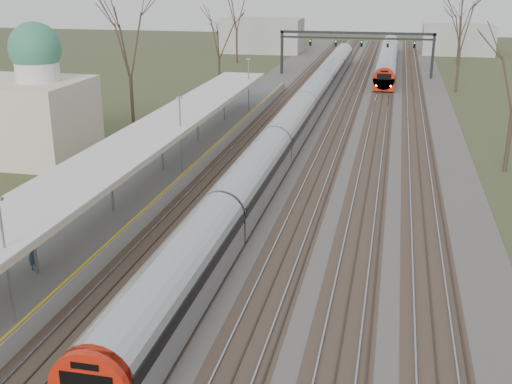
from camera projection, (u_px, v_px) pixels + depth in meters
track_bed at (333, 123)px, 61.01m from camera, size 24.00×160.00×0.22m
platform at (180, 163)px, 46.56m from camera, size 3.50×69.00×1.00m
canopy at (155, 131)px, 41.27m from camera, size 4.10×50.00×3.11m
dome_building at (21, 111)px, 48.52m from camera, size 10.00×8.00×10.30m
signal_gantry at (357, 40)px, 87.16m from camera, size 21.00×0.59×6.08m
tree_west_far at (128, 41)px, 55.43m from camera, size 5.50×5.50×11.33m
train_near at (303, 108)px, 60.72m from camera, size 2.62×90.21×3.05m
train_far at (388, 58)px, 96.31m from camera, size 2.62×45.21×3.05m
passenger at (33, 253)px, 28.52m from camera, size 0.49×0.65×1.61m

